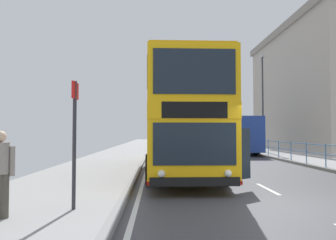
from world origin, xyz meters
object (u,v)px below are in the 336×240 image
(background_bus_far_lane, at_px, (231,134))
(street_lamp_far_side, at_px, (263,96))
(double_decker_bus_main, at_px, (180,121))
(pedestrian_companion, at_px, (0,169))
(bare_tree_far_00, at_px, (229,116))
(bus_stop_sign_near, at_px, (75,130))

(background_bus_far_lane, relative_size, street_lamp_far_side, 1.19)
(double_decker_bus_main, distance_m, pedestrian_companion, 8.50)
(street_lamp_far_side, bearing_deg, bare_tree_far_00, 89.96)
(background_bus_far_lane, xyz_separation_m, bare_tree_far_00, (2.73, 12.71, 2.19))
(double_decker_bus_main, relative_size, pedestrian_companion, 6.29)
(street_lamp_far_side, bearing_deg, pedestrian_companion, -120.05)
(background_bus_far_lane, bearing_deg, street_lamp_far_side, -3.99)
(double_decker_bus_main, distance_m, bus_stop_sign_near, 7.29)
(pedestrian_companion, relative_size, street_lamp_far_side, 0.20)
(double_decker_bus_main, relative_size, background_bus_far_lane, 1.04)
(double_decker_bus_main, bearing_deg, background_bus_far_lane, 68.29)
(bus_stop_sign_near, relative_size, bare_tree_far_00, 0.34)
(pedestrian_companion, distance_m, bare_tree_far_00, 36.13)
(background_bus_far_lane, xyz_separation_m, street_lamp_far_side, (2.72, -0.19, 3.32))
(pedestrian_companion, relative_size, bus_stop_sign_near, 0.61)
(street_lamp_far_side, height_order, bare_tree_far_00, street_lamp_far_side)
(background_bus_far_lane, height_order, bare_tree_far_00, bare_tree_far_00)
(pedestrian_companion, bearing_deg, bare_tree_far_00, 70.27)
(background_bus_far_lane, distance_m, bare_tree_far_00, 13.19)
(double_decker_bus_main, relative_size, street_lamp_far_side, 1.24)
(pedestrian_companion, height_order, street_lamp_far_side, street_lamp_far_side)
(double_decker_bus_main, xyz_separation_m, pedestrian_companion, (-3.95, -7.43, -1.19))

